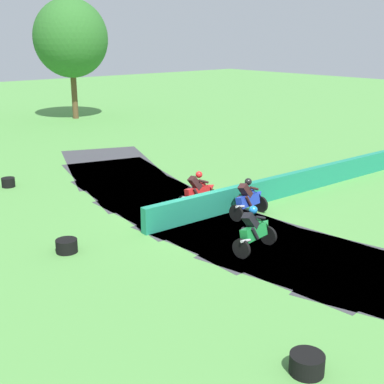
{
  "coord_description": "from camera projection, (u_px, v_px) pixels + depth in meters",
  "views": [
    {
      "loc": [
        -11.48,
        -13.14,
        6.31
      ],
      "look_at": [
        0.03,
        0.45,
        0.9
      ],
      "focal_mm": 48.66,
      "sensor_mm": 36.0,
      "label": 1
    }
  ],
  "objects": [
    {
      "name": "tire_stack_mid_b",
      "position": [
        307.0,
        364.0,
        10.06
      ],
      "size": [
        0.69,
        0.69,
        0.4
      ],
      "color": "black",
      "rests_on": "ground"
    },
    {
      "name": "tire_stack_near",
      "position": [
        8.0,
        182.0,
        22.39
      ],
      "size": [
        0.56,
        0.56,
        0.4
      ],
      "color": "black",
      "rests_on": "ground"
    },
    {
      "name": "track_asphalt",
      "position": [
        214.0,
        215.0,
        18.95
      ],
      "size": [
        7.71,
        27.08,
        0.01
      ],
      "color": "#3D3D42",
      "rests_on": "ground"
    },
    {
      "name": "motorcycle_chase_blue",
      "position": [
        249.0,
        198.0,
        18.71
      ],
      "size": [
        1.68,
        0.83,
        1.43
      ],
      "color": "black",
      "rests_on": "ground"
    },
    {
      "name": "safety_barrier",
      "position": [
        299.0,
        182.0,
        21.58
      ],
      "size": [
        15.45,
        0.77,
        0.9
      ],
      "primitive_type": "cube",
      "rotation": [
        0.0,
        0.0,
        4.68
      ],
      "color": "#1E8466",
      "rests_on": "ground"
    },
    {
      "name": "motorcycle_lead_red",
      "position": [
        199.0,
        190.0,
        19.63
      ],
      "size": [
        1.7,
        0.79,
        1.42
      ],
      "color": "black",
      "rests_on": "ground"
    },
    {
      "name": "motorcycle_trailing_green",
      "position": [
        255.0,
        230.0,
        15.72
      ],
      "size": [
        1.67,
        0.92,
        1.43
      ],
      "color": "black",
      "rests_on": "ground"
    },
    {
      "name": "ground_plane",
      "position": [
        199.0,
        219.0,
        18.53
      ],
      "size": [
        120.0,
        120.0,
        0.0
      ],
      "primitive_type": "plane",
      "color": "#569947"
    },
    {
      "name": "tree_far_left",
      "position": [
        71.0,
        38.0,
        38.99
      ],
      "size": [
        5.55,
        5.55,
        8.95
      ],
      "color": "brown",
      "rests_on": "ground"
    },
    {
      "name": "tire_stack_mid_a",
      "position": [
        67.0,
        246.0,
        15.67
      ],
      "size": [
        0.65,
        0.65,
        0.4
      ],
      "color": "black",
      "rests_on": "ground"
    }
  ]
}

